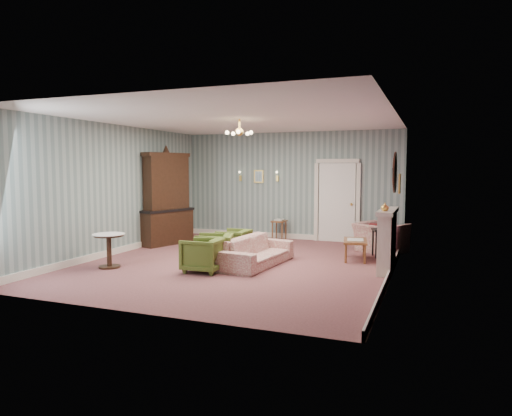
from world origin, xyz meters
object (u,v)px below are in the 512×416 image
at_px(coffee_table, 355,250).
at_px(dresser, 166,196).
at_px(olive_chair_a, 204,253).
at_px(sofa_chintz, 257,246).
at_px(fireplace, 387,240).
at_px(olive_chair_b, 214,249).
at_px(pedestal_table, 109,251).
at_px(olive_chair_c, 234,241).
at_px(side_table_black, 382,243).
at_px(wingback_chair, 381,233).

bearing_deg(coffee_table, dresser, 175.84).
distance_m(olive_chair_a, sofa_chintz, 1.15).
xyz_separation_m(sofa_chintz, fireplace, (2.45, 0.50, 0.20)).
relative_size(olive_chair_b, pedestal_table, 1.06).
relative_size(olive_chair_c, coffee_table, 0.76).
bearing_deg(pedestal_table, olive_chair_c, 48.27).
xyz_separation_m(olive_chair_c, side_table_black, (3.07, 0.99, -0.01)).
height_order(dresser, coffee_table, dresser).
bearing_deg(coffee_table, pedestal_table, -150.38).
distance_m(olive_chair_b, dresser, 3.18).
height_order(dresser, side_table_black, dresser).
xyz_separation_m(coffee_table, side_table_black, (0.50, 0.51, 0.09)).
bearing_deg(side_table_black, sofa_chintz, -142.04).
bearing_deg(dresser, sofa_chintz, -10.94).
xyz_separation_m(olive_chair_c, fireplace, (3.28, -0.25, 0.25)).
relative_size(sofa_chintz, fireplace, 1.40).
bearing_deg(pedestal_table, coffee_table, 29.62).
xyz_separation_m(olive_chair_a, sofa_chintz, (0.73, 0.88, 0.03)).
xyz_separation_m(dresser, pedestal_table, (0.46, -2.82, -0.89)).
distance_m(olive_chair_c, side_table_black, 3.23).
height_order(olive_chair_b, wingback_chair, wingback_chair).
height_order(fireplace, side_table_black, fireplace).
bearing_deg(wingback_chair, coffee_table, 99.08).
height_order(wingback_chair, fireplace, fireplace).
relative_size(olive_chair_b, olive_chair_c, 1.10).
height_order(wingback_chair, dresser, dresser).
height_order(coffee_table, pedestal_table, pedestal_table).
relative_size(fireplace, pedestal_table, 2.08).
bearing_deg(olive_chair_b, dresser, -149.35).
relative_size(olive_chair_c, fireplace, 0.46).
bearing_deg(wingback_chair, dresser, 37.28).
xyz_separation_m(dresser, side_table_black, (5.30, 0.16, -0.92)).
bearing_deg(sofa_chintz, olive_chair_c, 54.01).
bearing_deg(coffee_table, fireplace, -46.09).
bearing_deg(dresser, side_table_black, 18.15).
height_order(olive_chair_a, coffee_table, olive_chair_a).
bearing_deg(olive_chair_c, side_table_black, 109.28).
height_order(sofa_chintz, pedestal_table, sofa_chintz).
xyz_separation_m(olive_chair_b, sofa_chintz, (0.75, 0.41, 0.03)).
relative_size(wingback_chair, dresser, 0.42).
bearing_deg(fireplace, olive_chair_a, -156.56).
relative_size(wingback_chair, side_table_black, 1.66).
bearing_deg(pedestal_table, side_table_black, 31.59).
bearing_deg(olive_chair_a, wingback_chair, 136.90).
bearing_deg(side_table_black, fireplace, -80.44).
distance_m(olive_chair_a, coffee_table, 3.25).
distance_m(olive_chair_b, pedestal_table, 2.03).
bearing_deg(pedestal_table, olive_chair_a, 10.60).
distance_m(wingback_chair, fireplace, 1.90).
distance_m(olive_chair_a, side_table_black, 3.96).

